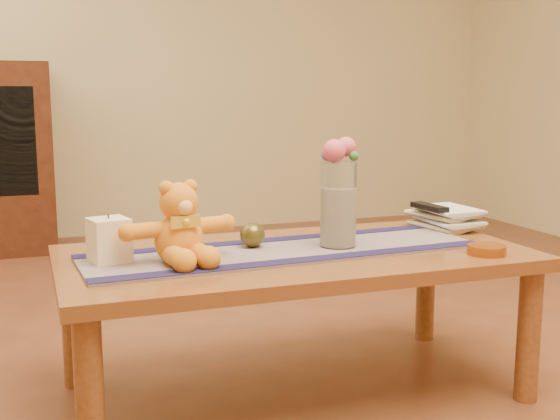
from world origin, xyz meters
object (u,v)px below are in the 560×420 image
object	(u,v)px
pillar_candle	(109,240)
amber_dish	(487,250)
teddy_bear	(179,223)
tv_remote	(429,207)
glass_vase	(338,204)
bronze_ball	(252,235)
book_bottom	(427,228)

from	to	relation	value
pillar_candle	amber_dish	xyz separation A→B (m)	(1.06, -0.26, -0.05)
teddy_bear	tv_remote	xyz separation A→B (m)	(0.91, 0.17, -0.03)
tv_remote	pillar_candle	bearing A→B (deg)	-179.76
glass_vase	bronze_ball	size ratio (longest dim) A/B	3.40
tv_remote	bronze_ball	bearing A→B (deg)	-179.29
pillar_candle	bronze_ball	bearing A→B (deg)	4.92
tv_remote	amber_dish	world-z (taller)	tv_remote
glass_vase	book_bottom	bearing A→B (deg)	20.92
pillar_candle	book_bottom	bearing A→B (deg)	6.16
bronze_ball	amber_dish	xyz separation A→B (m)	(0.63, -0.30, -0.03)
book_bottom	bronze_ball	bearing A→B (deg)	178.57
bronze_ball	book_bottom	bearing A→B (deg)	6.97
teddy_bear	amber_dish	world-z (taller)	teddy_bear
teddy_bear	glass_vase	world-z (taller)	glass_vase
tv_remote	glass_vase	bearing A→B (deg)	-165.74
pillar_candle	glass_vase	distance (m)	0.69
glass_vase	book_bottom	world-z (taller)	glass_vase
bronze_ball	amber_dish	size ratio (longest dim) A/B	0.67
bronze_ball	amber_dish	world-z (taller)	bronze_ball
teddy_bear	book_bottom	bearing A→B (deg)	1.46
teddy_bear	glass_vase	distance (m)	0.50
teddy_bear	book_bottom	world-z (taller)	teddy_bear
pillar_candle	amber_dish	size ratio (longest dim) A/B	1.07
tv_remote	amber_dish	size ratio (longest dim) A/B	1.40
glass_vase	amber_dish	bearing A→B (deg)	-30.08
bronze_ball	glass_vase	bearing A→B (deg)	-17.01
teddy_bear	amber_dish	xyz separation A→B (m)	(0.88, -0.20, -0.10)
tv_remote	book_bottom	bearing A→B (deg)	90.00
teddy_bear	book_bottom	size ratio (longest dim) A/B	1.42
pillar_candle	bronze_ball	size ratio (longest dim) A/B	1.59
teddy_bear	amber_dish	distance (m)	0.91
bronze_ball	amber_dish	distance (m)	0.70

